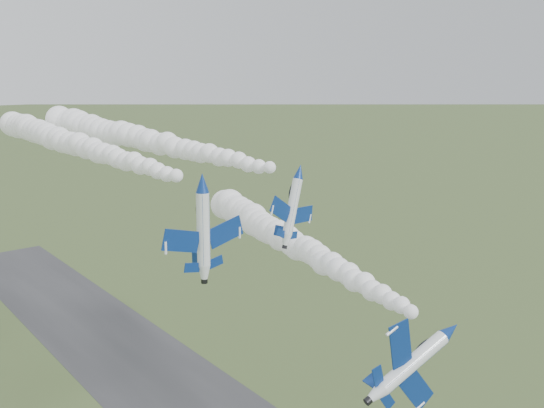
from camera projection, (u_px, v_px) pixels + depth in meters
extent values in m
cylinder|color=white|center=(450.00, 331.00, 67.19)|extent=(3.41, 9.44, 2.18)
cone|color=navy|center=(493.00, 351.00, 62.31)|extent=(2.49, 2.69, 2.18)
cone|color=white|center=(414.00, 313.00, 71.89)|extent=(2.43, 2.25, 2.18)
cylinder|color=black|center=(408.00, 310.00, 72.81)|extent=(1.18, 0.80, 1.10)
ellipsoid|color=black|center=(471.00, 335.00, 65.43)|extent=(1.87, 3.33, 1.45)
cube|color=navy|center=(436.00, 306.00, 66.53)|extent=(2.55, 2.91, 4.68)
cube|color=navy|center=(450.00, 351.00, 69.20)|extent=(2.55, 2.91, 4.68)
cube|color=navy|center=(416.00, 305.00, 70.35)|extent=(1.16, 1.33, 2.05)
cube|color=navy|center=(424.00, 328.00, 71.77)|extent=(1.16, 1.33, 2.05)
cube|color=navy|center=(430.00, 310.00, 71.36)|extent=(2.48, 2.05, 1.11)
cylinder|color=white|center=(202.00, 183.00, 74.80)|extent=(1.97, 9.43, 1.69)
cone|color=navy|center=(231.00, 190.00, 70.39)|extent=(1.76, 2.51, 1.69)
cone|color=white|center=(178.00, 177.00, 79.04)|extent=(1.75, 2.06, 1.69)
cylinder|color=black|center=(173.00, 176.00, 79.87)|extent=(0.87, 0.70, 0.85)
ellipsoid|color=black|center=(213.00, 181.00, 72.87)|extent=(1.22, 3.25, 1.12)
cube|color=navy|center=(175.00, 186.00, 73.38)|extent=(5.22, 2.83, 0.19)
cube|color=navy|center=(220.00, 180.00, 77.62)|extent=(5.22, 2.83, 0.19)
cube|color=navy|center=(170.00, 179.00, 77.16)|extent=(2.27, 1.30, 0.13)
cube|color=navy|center=(194.00, 176.00, 79.42)|extent=(2.27, 1.30, 0.13)
cube|color=navy|center=(183.00, 167.00, 77.78)|extent=(0.20, 1.79, 2.46)
cylinder|color=white|center=(299.00, 172.00, 84.25)|extent=(3.52, 8.03, 1.77)
cone|color=navy|center=(329.00, 176.00, 81.27)|extent=(2.19, 2.40, 1.77)
cone|color=white|center=(273.00, 168.00, 87.12)|extent=(2.10, 2.04, 1.77)
cylinder|color=black|center=(267.00, 168.00, 87.68)|extent=(1.00, 0.75, 0.90)
ellipsoid|color=black|center=(312.00, 170.00, 83.05)|extent=(1.76, 2.88, 1.18)
cube|color=navy|center=(283.00, 168.00, 82.47)|extent=(4.52, 3.12, 1.47)
cube|color=navy|center=(306.00, 176.00, 86.93)|extent=(4.52, 3.12, 1.47)
cube|color=navy|center=(271.00, 167.00, 85.43)|extent=(1.99, 1.41, 0.67)
cube|color=navy|center=(283.00, 171.00, 87.80)|extent=(1.99, 1.41, 0.67)
cube|color=navy|center=(280.00, 161.00, 86.52)|extent=(1.07, 1.62, 1.98)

